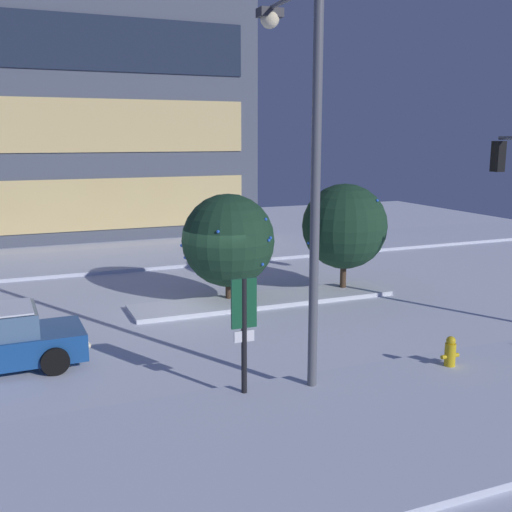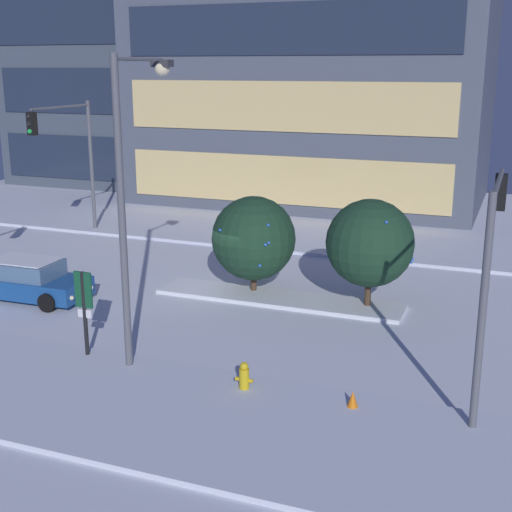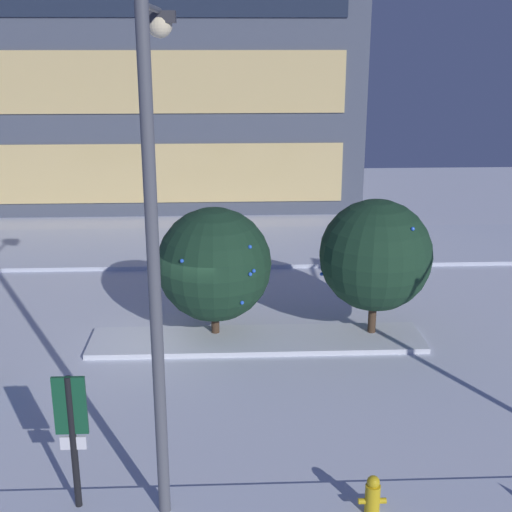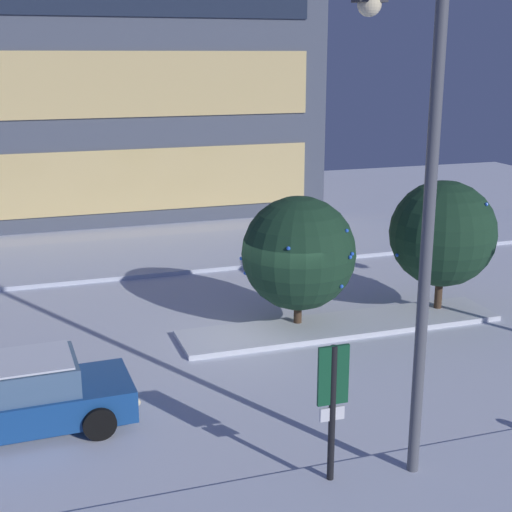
{
  "view_description": "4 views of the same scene",
  "coord_description": "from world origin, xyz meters",
  "px_view_note": "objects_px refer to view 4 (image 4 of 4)",
  "views": [
    {
      "loc": [
        -5.39,
        -17.98,
        5.44
      ],
      "look_at": [
        1.42,
        -1.35,
        1.9
      ],
      "focal_mm": 42.35,
      "sensor_mm": 36.0,
      "label": 1
    },
    {
      "loc": [
        10.22,
        -22.55,
        8.18
      ],
      "look_at": [
        2.38,
        -2.32,
        2.28
      ],
      "focal_mm": 49.23,
      "sensor_mm": 36.0,
      "label": 2
    },
    {
      "loc": [
        1.55,
        -17.12,
        7.91
      ],
      "look_at": [
        2.22,
        -1.5,
        2.97
      ],
      "focal_mm": 48.68,
      "sensor_mm": 36.0,
      "label": 3
    },
    {
      "loc": [
        -5.84,
        -17.04,
        7.25
      ],
      "look_at": [
        -0.36,
        -0.52,
        2.44
      ],
      "focal_mm": 51.38,
      "sensor_mm": 36.0,
      "label": 4
    }
  ],
  "objects_px": {
    "decorated_tree_median": "(443,234)",
    "decorated_tree_left_of_median": "(299,253)",
    "street_lamp_arched": "(410,166)",
    "car_near": "(14,398)",
    "parking_info_sign": "(333,399)"
  },
  "relations": [
    {
      "from": "decorated_tree_median",
      "to": "decorated_tree_left_of_median",
      "type": "height_order",
      "value": "decorated_tree_median"
    },
    {
      "from": "street_lamp_arched",
      "to": "decorated_tree_left_of_median",
      "type": "distance_m",
      "value": 7.65
    },
    {
      "from": "decorated_tree_median",
      "to": "decorated_tree_left_of_median",
      "type": "bearing_deg",
      "value": 177.92
    },
    {
      "from": "car_near",
      "to": "decorated_tree_median",
      "type": "xyz_separation_m",
      "value": [
        11.72,
        3.41,
        1.64
      ]
    },
    {
      "from": "car_near",
      "to": "decorated_tree_median",
      "type": "height_order",
      "value": "decorated_tree_median"
    },
    {
      "from": "parking_info_sign",
      "to": "decorated_tree_median",
      "type": "distance_m",
      "value": 9.76
    },
    {
      "from": "street_lamp_arched",
      "to": "parking_info_sign",
      "type": "height_order",
      "value": "street_lamp_arched"
    },
    {
      "from": "street_lamp_arched",
      "to": "parking_info_sign",
      "type": "xyz_separation_m",
      "value": [
        -1.51,
        -0.49,
        -3.79
      ]
    },
    {
      "from": "parking_info_sign",
      "to": "decorated_tree_median",
      "type": "height_order",
      "value": "decorated_tree_median"
    },
    {
      "from": "decorated_tree_median",
      "to": "decorated_tree_left_of_median",
      "type": "distance_m",
      "value": 4.32
    },
    {
      "from": "street_lamp_arched",
      "to": "decorated_tree_left_of_median",
      "type": "relative_size",
      "value": 2.33
    },
    {
      "from": "decorated_tree_left_of_median",
      "to": "parking_info_sign",
      "type": "bearing_deg",
      "value": -107.28
    },
    {
      "from": "decorated_tree_median",
      "to": "parking_info_sign",
      "type": "bearing_deg",
      "value": -132.57
    },
    {
      "from": "car_near",
      "to": "decorated_tree_median",
      "type": "distance_m",
      "value": 12.31
    },
    {
      "from": "parking_info_sign",
      "to": "decorated_tree_left_of_median",
      "type": "xyz_separation_m",
      "value": [
        2.28,
        7.33,
        0.44
      ]
    }
  ]
}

